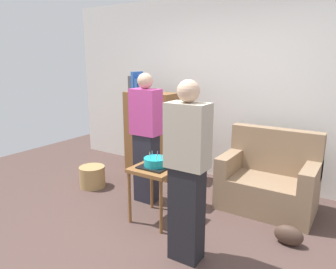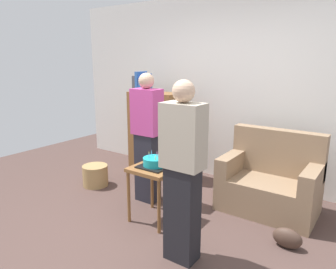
{
  "view_description": "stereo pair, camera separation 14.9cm",
  "coord_description": "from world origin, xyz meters",
  "px_view_note": "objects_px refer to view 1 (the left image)",
  "views": [
    {
      "loc": [
        1.67,
        -2.33,
        1.79
      ],
      "look_at": [
        -0.22,
        0.6,
        0.95
      ],
      "focal_mm": 33.59,
      "sensor_mm": 36.0,
      "label": 1
    },
    {
      "loc": [
        1.79,
        -2.25,
        1.79
      ],
      "look_at": [
        -0.22,
        0.6,
        0.95
      ],
      "focal_mm": 33.59,
      "sensor_mm": 36.0,
      "label": 2
    }
  ],
  "objects_px": {
    "side_table": "(156,175)",
    "birthday_cake": "(156,163)",
    "couch": "(268,181)",
    "wicker_basket": "(92,177)",
    "person_blowing_candles": "(146,138)",
    "bookshelf": "(151,133)",
    "person_holding_cake": "(187,173)",
    "handbag": "(289,235)"
  },
  "relations": [
    {
      "from": "handbag",
      "to": "couch",
      "type": "bearing_deg",
      "value": 120.31
    },
    {
      "from": "wicker_basket",
      "to": "handbag",
      "type": "distance_m",
      "value": 2.7
    },
    {
      "from": "birthday_cake",
      "to": "person_blowing_candles",
      "type": "height_order",
      "value": "person_blowing_candles"
    },
    {
      "from": "birthday_cake",
      "to": "wicker_basket",
      "type": "bearing_deg",
      "value": 167.58
    },
    {
      "from": "bookshelf",
      "to": "person_holding_cake",
      "type": "distance_m",
      "value": 2.22
    },
    {
      "from": "couch",
      "to": "wicker_basket",
      "type": "bearing_deg",
      "value": -162.85
    },
    {
      "from": "side_table",
      "to": "person_holding_cake",
      "type": "distance_m",
      "value": 0.83
    },
    {
      "from": "birthday_cake",
      "to": "person_blowing_candles",
      "type": "relative_size",
      "value": 0.2
    },
    {
      "from": "person_blowing_candles",
      "to": "person_holding_cake",
      "type": "distance_m",
      "value": 1.3
    },
    {
      "from": "wicker_basket",
      "to": "handbag",
      "type": "bearing_deg",
      "value": 0.17
    },
    {
      "from": "side_table",
      "to": "wicker_basket",
      "type": "height_order",
      "value": "side_table"
    },
    {
      "from": "side_table",
      "to": "person_holding_cake",
      "type": "height_order",
      "value": "person_holding_cake"
    },
    {
      "from": "person_blowing_candles",
      "to": "handbag",
      "type": "height_order",
      "value": "person_blowing_candles"
    },
    {
      "from": "bookshelf",
      "to": "person_blowing_candles",
      "type": "height_order",
      "value": "person_blowing_candles"
    },
    {
      "from": "couch",
      "to": "bookshelf",
      "type": "distance_m",
      "value": 1.92
    },
    {
      "from": "person_blowing_candles",
      "to": "couch",
      "type": "bearing_deg",
      "value": 26.87
    },
    {
      "from": "bookshelf",
      "to": "handbag",
      "type": "xyz_separation_m",
      "value": [
        2.29,
        -0.86,
        -0.57
      ]
    },
    {
      "from": "person_holding_cake",
      "to": "wicker_basket",
      "type": "distance_m",
      "value": 2.19
    },
    {
      "from": "person_holding_cake",
      "to": "bookshelf",
      "type": "bearing_deg",
      "value": -50.67
    },
    {
      "from": "couch",
      "to": "person_blowing_candles",
      "type": "distance_m",
      "value": 1.59
    },
    {
      "from": "couch",
      "to": "wicker_basket",
      "type": "height_order",
      "value": "couch"
    },
    {
      "from": "bookshelf",
      "to": "side_table",
      "type": "distance_m",
      "value": 1.48
    },
    {
      "from": "birthday_cake",
      "to": "person_holding_cake",
      "type": "distance_m",
      "value": 0.79
    },
    {
      "from": "bookshelf",
      "to": "handbag",
      "type": "distance_m",
      "value": 2.51
    },
    {
      "from": "wicker_basket",
      "to": "handbag",
      "type": "relative_size",
      "value": 1.29
    },
    {
      "from": "side_table",
      "to": "birthday_cake",
      "type": "distance_m",
      "value": 0.15
    },
    {
      "from": "bookshelf",
      "to": "wicker_basket",
      "type": "bearing_deg",
      "value": -115.3
    },
    {
      "from": "bookshelf",
      "to": "birthday_cake",
      "type": "distance_m",
      "value": 1.47
    },
    {
      "from": "birthday_cake",
      "to": "person_holding_cake",
      "type": "height_order",
      "value": "person_holding_cake"
    },
    {
      "from": "bookshelf",
      "to": "person_holding_cake",
      "type": "xyz_separation_m",
      "value": [
        1.54,
        -1.59,
        0.16
      ]
    },
    {
      "from": "side_table",
      "to": "person_holding_cake",
      "type": "relative_size",
      "value": 0.39
    },
    {
      "from": "couch",
      "to": "handbag",
      "type": "bearing_deg",
      "value": -59.69
    },
    {
      "from": "bookshelf",
      "to": "handbag",
      "type": "height_order",
      "value": "bookshelf"
    },
    {
      "from": "couch",
      "to": "bookshelf",
      "type": "height_order",
      "value": "bookshelf"
    },
    {
      "from": "wicker_basket",
      "to": "couch",
      "type": "bearing_deg",
      "value": 17.15
    },
    {
      "from": "birthday_cake",
      "to": "wicker_basket",
      "type": "xyz_separation_m",
      "value": [
        -1.32,
        0.29,
        -0.53
      ]
    },
    {
      "from": "bookshelf",
      "to": "birthday_cake",
      "type": "bearing_deg",
      "value": -52.08
    },
    {
      "from": "side_table",
      "to": "person_blowing_candles",
      "type": "bearing_deg",
      "value": 137.77
    },
    {
      "from": "side_table",
      "to": "person_blowing_candles",
      "type": "distance_m",
      "value": 0.61
    },
    {
      "from": "side_table",
      "to": "handbag",
      "type": "distance_m",
      "value": 1.48
    },
    {
      "from": "side_table",
      "to": "wicker_basket",
      "type": "distance_m",
      "value": 1.4
    },
    {
      "from": "couch",
      "to": "person_holding_cake",
      "type": "relative_size",
      "value": 0.67
    }
  ]
}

